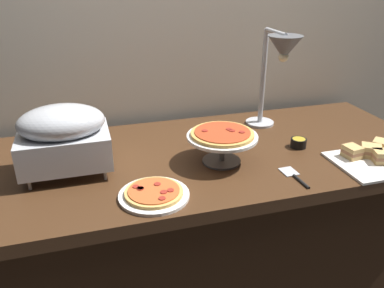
{
  "coord_description": "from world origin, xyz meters",
  "views": [
    {
      "loc": [
        -0.53,
        -1.43,
        1.49
      ],
      "look_at": [
        -0.12,
        0.0,
        0.81
      ],
      "focal_mm": 36.79,
      "sensor_mm": 36.0,
      "label": 1
    }
  ],
  "objects_px": {
    "heat_lamp": "(280,57)",
    "serving_spatula": "(295,176)",
    "chafing_dish": "(63,136)",
    "pizza_plate_front": "(154,194)",
    "sauce_cup_near": "(298,143)",
    "pizza_plate_center": "(222,138)",
    "sandwich_platter": "(381,155)"
  },
  "relations": [
    {
      "from": "pizza_plate_front",
      "to": "heat_lamp",
      "type": "bearing_deg",
      "value": 30.72
    },
    {
      "from": "heat_lamp",
      "to": "sandwich_platter",
      "type": "distance_m",
      "value": 0.59
    },
    {
      "from": "sauce_cup_near",
      "to": "chafing_dish",
      "type": "bearing_deg",
      "value": 177.33
    },
    {
      "from": "chafing_dish",
      "to": "sandwich_platter",
      "type": "distance_m",
      "value": 1.26
    },
    {
      "from": "heat_lamp",
      "to": "sandwich_platter",
      "type": "height_order",
      "value": "heat_lamp"
    },
    {
      "from": "sandwich_platter",
      "to": "sauce_cup_near",
      "type": "height_order",
      "value": "sandwich_platter"
    },
    {
      "from": "chafing_dish",
      "to": "pizza_plate_front",
      "type": "distance_m",
      "value": 0.42
    },
    {
      "from": "serving_spatula",
      "to": "pizza_plate_center",
      "type": "bearing_deg",
      "value": 138.31
    },
    {
      "from": "heat_lamp",
      "to": "pizza_plate_center",
      "type": "relative_size",
      "value": 1.67
    },
    {
      "from": "pizza_plate_center",
      "to": "sauce_cup_near",
      "type": "xyz_separation_m",
      "value": [
        0.37,
        0.04,
        -0.08
      ]
    },
    {
      "from": "pizza_plate_center",
      "to": "sandwich_platter",
      "type": "relative_size",
      "value": 0.73
    },
    {
      "from": "chafing_dish",
      "to": "heat_lamp",
      "type": "relative_size",
      "value": 0.7
    },
    {
      "from": "chafing_dish",
      "to": "sauce_cup_near",
      "type": "relative_size",
      "value": 4.83
    },
    {
      "from": "chafing_dish",
      "to": "serving_spatula",
      "type": "distance_m",
      "value": 0.88
    },
    {
      "from": "pizza_plate_front",
      "to": "sauce_cup_near",
      "type": "height_order",
      "value": "sauce_cup_near"
    },
    {
      "from": "chafing_dish",
      "to": "sandwich_platter",
      "type": "bearing_deg",
      "value": -11.51
    },
    {
      "from": "heat_lamp",
      "to": "pizza_plate_center",
      "type": "distance_m",
      "value": 0.46
    },
    {
      "from": "pizza_plate_center",
      "to": "sauce_cup_near",
      "type": "relative_size",
      "value": 4.13
    },
    {
      "from": "chafing_dish",
      "to": "pizza_plate_center",
      "type": "height_order",
      "value": "chafing_dish"
    },
    {
      "from": "heat_lamp",
      "to": "sauce_cup_near",
      "type": "bearing_deg",
      "value": -75.27
    },
    {
      "from": "sauce_cup_near",
      "to": "serving_spatula",
      "type": "xyz_separation_m",
      "value": [
        -0.15,
        -0.24,
        -0.02
      ]
    },
    {
      "from": "chafing_dish",
      "to": "sandwich_platter",
      "type": "height_order",
      "value": "chafing_dish"
    },
    {
      "from": "pizza_plate_front",
      "to": "serving_spatula",
      "type": "bearing_deg",
      "value": -1.17
    },
    {
      "from": "sandwich_platter",
      "to": "pizza_plate_center",
      "type": "bearing_deg",
      "value": 165.14
    },
    {
      "from": "sandwich_platter",
      "to": "serving_spatula",
      "type": "xyz_separation_m",
      "value": [
        -0.41,
        -0.03,
        -0.02
      ]
    },
    {
      "from": "chafing_dish",
      "to": "pizza_plate_front",
      "type": "relative_size",
      "value": 1.35
    },
    {
      "from": "pizza_plate_front",
      "to": "serving_spatula",
      "type": "height_order",
      "value": "pizza_plate_front"
    },
    {
      "from": "sandwich_platter",
      "to": "sauce_cup_near",
      "type": "distance_m",
      "value": 0.33
    },
    {
      "from": "heat_lamp",
      "to": "pizza_plate_front",
      "type": "relative_size",
      "value": 1.92
    },
    {
      "from": "heat_lamp",
      "to": "sauce_cup_near",
      "type": "relative_size",
      "value": 6.9
    },
    {
      "from": "heat_lamp",
      "to": "serving_spatula",
      "type": "xyz_separation_m",
      "value": [
        -0.11,
        -0.4,
        -0.36
      ]
    },
    {
      "from": "pizza_plate_center",
      "to": "serving_spatula",
      "type": "bearing_deg",
      "value": -41.69
    }
  ]
}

